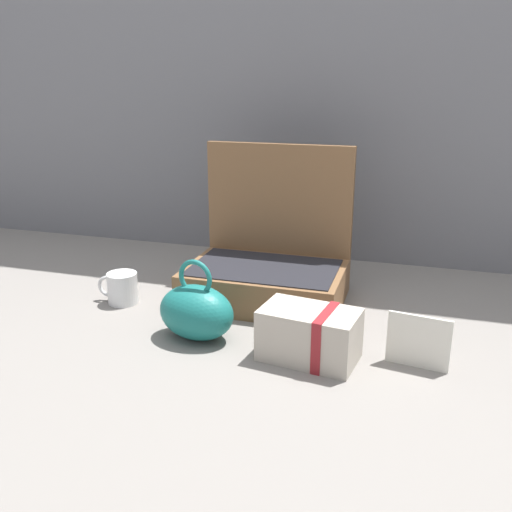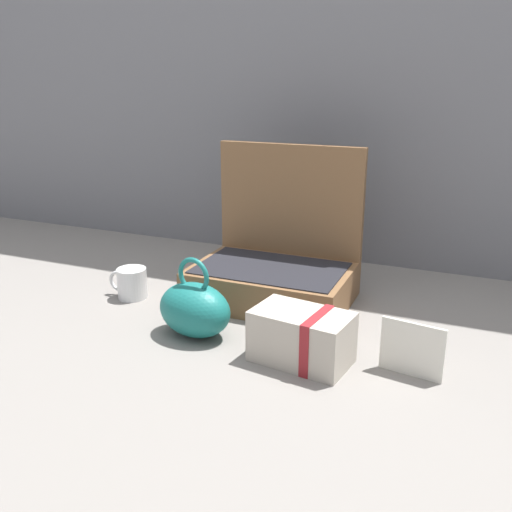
# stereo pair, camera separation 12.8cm
# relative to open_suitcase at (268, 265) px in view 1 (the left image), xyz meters

# --- Properties ---
(ground_plane) EXTENTS (6.00, 6.00, 0.00)m
(ground_plane) POSITION_rel_open_suitcase_xyz_m (0.05, -0.17, -0.09)
(ground_plane) COLOR slate
(back_wall) EXTENTS (3.20, 0.06, 1.40)m
(back_wall) POSITION_rel_open_suitcase_xyz_m (0.05, 0.41, 0.61)
(back_wall) COLOR slate
(back_wall) RESTS_ON ground_plane
(open_suitcase) EXTENTS (0.40, 0.29, 0.40)m
(open_suitcase) POSITION_rel_open_suitcase_xyz_m (0.00, 0.00, 0.00)
(open_suitcase) COLOR brown
(open_suitcase) RESTS_ON ground_plane
(teal_pouch_handbag) EXTENTS (0.20, 0.15, 0.19)m
(teal_pouch_handbag) POSITION_rel_open_suitcase_xyz_m (-0.09, -0.28, -0.02)
(teal_pouch_handbag) COLOR #196B66
(teal_pouch_handbag) RESTS_ON ground_plane
(cream_toiletry_bag) EXTENTS (0.22, 0.15, 0.11)m
(cream_toiletry_bag) POSITION_rel_open_suitcase_xyz_m (0.18, -0.31, -0.03)
(cream_toiletry_bag) COLOR #B2A899
(cream_toiletry_bag) RESTS_ON ground_plane
(coffee_mug) EXTENTS (0.11, 0.08, 0.08)m
(coffee_mug) POSITION_rel_open_suitcase_xyz_m (-0.36, -0.15, -0.05)
(coffee_mug) COLOR silver
(coffee_mug) RESTS_ON ground_plane
(info_card_left) EXTENTS (0.13, 0.03, 0.11)m
(info_card_left) POSITION_rel_open_suitcase_xyz_m (0.39, -0.28, -0.03)
(info_card_left) COLOR silver
(info_card_left) RESTS_ON ground_plane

